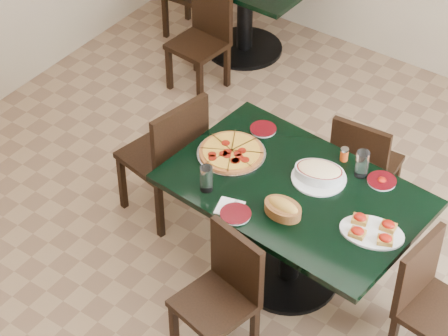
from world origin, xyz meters
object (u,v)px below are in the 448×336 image
Objects in this scene: chair_left at (170,153)px; back_chair_near at (204,34)px; chair_near at (224,290)px; chair_far at (363,163)px; bruschetta_platter at (372,230)px; bread_basket at (283,208)px; pepperoni_pizza at (231,152)px; main_table at (293,211)px; lasagna_casserole at (319,173)px; chair_right at (429,298)px.

chair_left is 1.52m from back_chair_near.
chair_far is at bearing 97.25° from chair_near.
back_chair_near is at bearing 133.89° from bruschetta_platter.
chair_far is 1.01m from bread_basket.
chair_near reaches higher than pepperoni_pizza.
back_chair_near is 1.82m from pepperoni_pizza.
chair_left reaches higher than main_table.
lasagna_casserole is at bearing 85.30° from chair_far.
main_table is 0.28m from lasagna_casserole.
bread_basket is 0.58× the size of bruschetta_platter.
lasagna_casserole reaches higher than pepperoni_pizza.
chair_far is at bearing -15.24° from back_chair_near.
main_table is 0.65m from chair_near.
chair_far reaches higher than pepperoni_pizza.
main_table is 6.53× the size of bread_basket.
chair_left is 0.53m from pepperoni_pizza.
chair_left reaches higher than pepperoni_pizza.
back_chair_near is (-2.55, 1.43, -0.00)m from chair_right.
back_chair_near is (-1.65, 1.38, -0.12)m from main_table.
lasagna_casserole is 0.82× the size of bruschetta_platter.
chair_far is 0.87× the size of chair_left.
chair_right is at bearing -3.61° from pepperoni_pizza.
chair_right is at bearing 1.66° from main_table.
chair_right is (0.90, -0.05, -0.11)m from main_table.
back_chair_near is at bearing -141.11° from chair_left.
chair_right is 1.01× the size of back_chair_near.
bread_basket is (-0.02, -0.95, 0.34)m from chair_far.
back_chair_near reaches higher than main_table.
pepperoni_pizza is at bearing 93.49° from chair_right.
chair_left is 1.05m from lasagna_casserole.
chair_right reaches higher than back_chair_near.
chair_far reaches higher than bruschetta_platter.
back_chair_near is (-0.71, 1.34, -0.08)m from chair_left.
chair_near is 2.49× the size of lasagna_casserole.
bread_basket is at bearing 84.37° from chair_far.
chair_right is 0.92m from lasagna_casserole.
chair_near is at bearing -114.36° from lasagna_casserole.
lasagna_casserole is 0.50m from bruschetta_platter.
chair_left is 1.15× the size of back_chair_near.
chair_right is (0.83, -0.79, 0.00)m from chair_far.
chair_near is 1.00× the size of back_chair_near.
chair_near is 0.99× the size of chair_right.
chair_right is at bearing 98.04° from chair_left.
main_table is 4.63× the size of lasagna_casserole.
chair_right is 3.55× the size of bread_basket.
lasagna_casserole is (0.07, 0.15, 0.23)m from main_table.
back_chair_near is at bearing 144.98° from main_table.
bruschetta_platter is at bearing -28.45° from back_chair_near.
chair_left reaches higher than chair_right.
bruschetta_platter is (0.45, -0.22, -0.02)m from lasagna_casserole.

